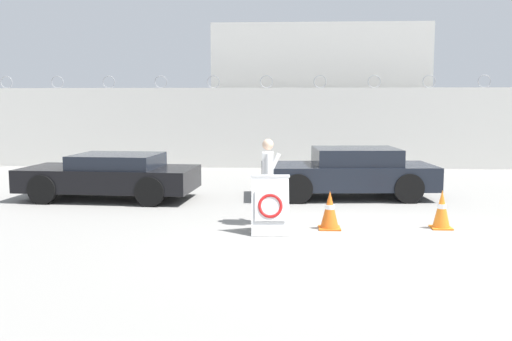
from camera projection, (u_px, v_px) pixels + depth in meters
The scene contains 9 objects.
ground_plane at pixel (353, 239), 10.05m from camera, with size 90.00×90.00×0.00m, color gray.
perimeter_wall at pixel (319, 128), 20.93m from camera, with size 36.00×0.30×3.39m.
building_block at pixel (317, 94), 25.09m from camera, with size 8.67×5.49×5.52m.
barricade_sign at pixel (270, 204), 10.51m from camera, with size 0.73×0.78×1.08m.
security_guard at pixel (268, 177), 11.25m from camera, with size 0.38×0.62×1.69m.
traffic_cone_near at pixel (330, 210), 10.85m from camera, with size 0.41×0.41×0.74m.
traffic_cone_mid at pixel (442, 209), 10.88m from camera, with size 0.38×0.38×0.75m.
parked_car_front_coupe at pixel (111, 175), 14.19m from camera, with size 4.36×2.20×1.13m.
parked_car_rear_sedan at pixel (349, 172), 14.43m from camera, with size 4.43×2.19×1.26m.
Camera 1 is at (-1.15, -9.92, 2.40)m, focal length 40.00 mm.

